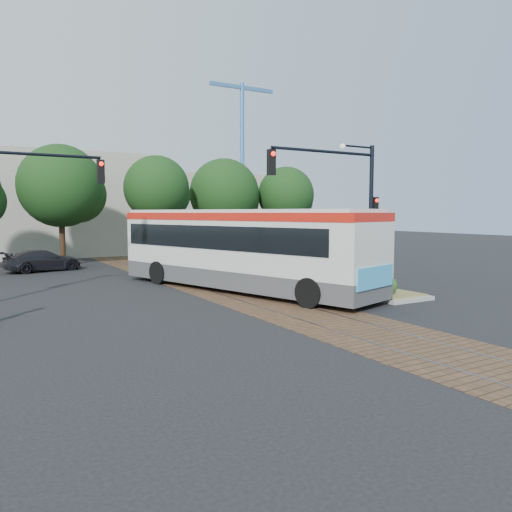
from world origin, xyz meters
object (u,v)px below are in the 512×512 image
Objects in this scene: traffic_island at (366,285)px; signal_pole_main at (349,194)px; signal_pole_left at (9,200)px; parked_car at (43,261)px; city_bus at (239,245)px.

signal_pole_main is (-0.96, 0.09, 3.83)m from traffic_island.
signal_pole_left is at bearing 158.55° from signal_pole_main.
parked_car is (2.38, 10.47, -3.24)m from signal_pole_left.
traffic_island is 0.87× the size of signal_pole_left.
signal_pole_left is (-13.19, 4.89, 3.54)m from traffic_island.
city_bus is at bearing 135.28° from signal_pole_main.
city_bus is 2.58× the size of traffic_island.
traffic_island is at bearing -5.36° from signal_pole_main.
parked_car is at bearing 77.18° from signal_pole_left.
signal_pole_left is at bearing 159.64° from traffic_island.
signal_pole_main is (3.34, -3.31, 2.19)m from city_bus.
parked_car is at bearing 122.82° from signal_pole_main.
city_bus is 5.18m from signal_pole_main.
traffic_island is (4.30, -3.40, -1.64)m from city_bus.
traffic_island is 14.50m from signal_pole_left.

